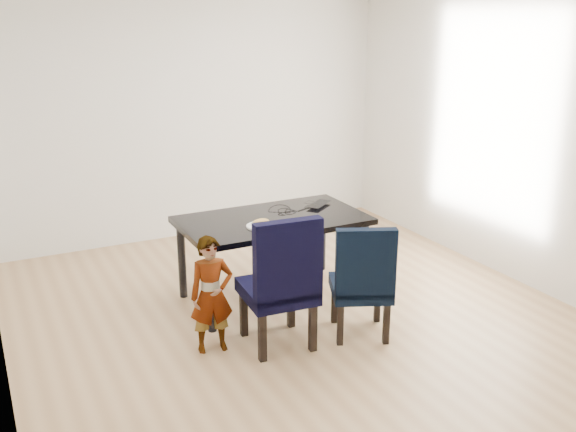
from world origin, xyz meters
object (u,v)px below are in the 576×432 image
chair_left (277,279)px  laptop (315,204)px  dining_table (273,258)px  plate (261,226)px  chair_right (361,278)px  child (212,295)px

chair_left → laptop: bearing=52.6°
dining_table → plate: bearing=-136.5°
chair_left → chair_right: size_ratio=1.13×
chair_right → child: bearing=-169.7°
child → laptop: 1.59m
dining_table → chair_left: size_ratio=1.50×
plate → child: bearing=-143.1°
dining_table → chair_left: bearing=-113.2°
chair_left → dining_table: bearing=71.3°
dining_table → laptop: size_ratio=5.41×
child → plate: size_ratio=3.71×
chair_right → laptop: size_ratio=3.18×
laptop → child: bearing=-4.3°
chair_left → chair_right: 0.67m
chair_right → laptop: 1.14m
child → laptop: size_ratio=3.06×
child → dining_table: bearing=45.7°
dining_table → chair_right: 0.98m
chair_left → plate: (0.14, 0.60, 0.23)m
dining_table → child: 1.05m
chair_left → laptop: chair_left is taller
chair_left → plate: bearing=81.2°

